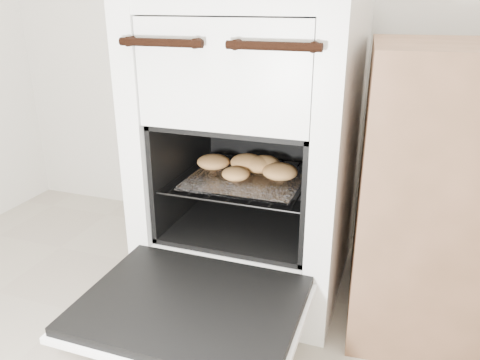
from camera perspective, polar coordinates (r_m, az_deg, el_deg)
name	(u,v)px	position (r m, az deg, el deg)	size (l,w,h in m)	color
stove	(255,150)	(1.64, 1.86, 3.69)	(0.66, 0.74, 1.01)	white
oven_door	(191,307)	(1.30, -6.01, -15.15)	(0.60, 0.46, 0.04)	black
oven_rack	(248,178)	(1.60, 1.04, 0.22)	(0.48, 0.46, 0.01)	black
foil_sheet	(246,179)	(1.58, 0.79, 0.17)	(0.37, 0.33, 0.01)	white
baked_rolls	(251,165)	(1.62, 1.33, 1.79)	(0.40, 0.26, 0.06)	#B97F4A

